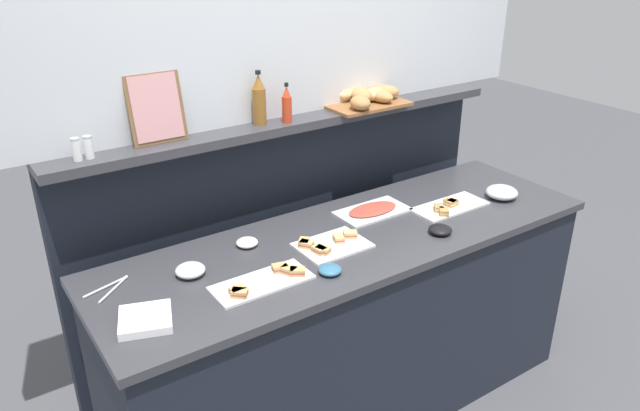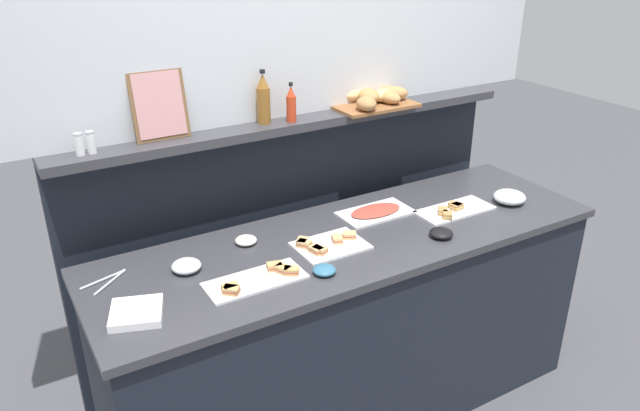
# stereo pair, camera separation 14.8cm
# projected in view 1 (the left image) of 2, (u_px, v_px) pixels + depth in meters

# --- Properties ---
(ground_plane) EXTENTS (12.00, 12.00, 0.00)m
(ground_plane) POSITION_uv_depth(u_px,v_px,m) (286.00, 342.00, 3.45)
(ground_plane) COLOR #4C4C51
(buffet_counter) EXTENTS (2.23, 0.69, 0.93)m
(buffet_counter) POSITION_uv_depth(u_px,v_px,m) (351.00, 326.00, 2.80)
(buffet_counter) COLOR black
(buffet_counter) RESTS_ON ground_plane
(back_ledge_unit) EXTENTS (2.24, 0.22, 1.34)m
(back_ledge_unit) POSITION_uv_depth(u_px,v_px,m) (290.00, 237.00, 3.09)
(back_ledge_unit) COLOR black
(back_ledge_unit) RESTS_ON ground_plane
(sandwich_platter_rear) EXTENTS (0.37, 0.17, 0.04)m
(sandwich_platter_rear) POSITION_uv_depth(u_px,v_px,m) (449.00, 206.00, 2.85)
(sandwich_platter_rear) COLOR white
(sandwich_platter_rear) RESTS_ON buffet_counter
(sandwich_platter_front) EXTENTS (0.29, 0.21, 0.04)m
(sandwich_platter_front) POSITION_uv_depth(u_px,v_px,m) (329.00, 244.00, 2.51)
(sandwich_platter_front) COLOR white
(sandwich_platter_front) RESTS_ON buffet_counter
(sandwich_platter_side) EXTENTS (0.37, 0.16, 0.04)m
(sandwich_platter_side) POSITION_uv_depth(u_px,v_px,m) (264.00, 281.00, 2.25)
(sandwich_platter_side) COLOR silver
(sandwich_platter_side) RESTS_ON buffet_counter
(cold_cuts_platter) EXTENTS (0.34, 0.19, 0.02)m
(cold_cuts_platter) POSITION_uv_depth(u_px,v_px,m) (373.00, 211.00, 2.81)
(cold_cuts_platter) COLOR silver
(cold_cuts_platter) RESTS_ON buffet_counter
(glass_bowl_large) EXTENTS (0.11, 0.11, 0.05)m
(glass_bowl_large) POSITION_uv_depth(u_px,v_px,m) (190.00, 271.00, 2.30)
(glass_bowl_large) COLOR silver
(glass_bowl_large) RESTS_ON buffet_counter
(glass_bowl_medium) EXTENTS (0.15, 0.15, 0.06)m
(glass_bowl_medium) POSITION_uv_depth(u_px,v_px,m) (502.00, 193.00, 2.95)
(glass_bowl_medium) COLOR silver
(glass_bowl_medium) RESTS_ON buffet_counter
(condiment_bowl_red) EXTENTS (0.09, 0.09, 0.03)m
(condiment_bowl_red) POSITION_uv_depth(u_px,v_px,m) (330.00, 270.00, 2.32)
(condiment_bowl_red) COLOR teal
(condiment_bowl_red) RESTS_ON buffet_counter
(condiment_bowl_dark) EXTENTS (0.10, 0.10, 0.04)m
(condiment_bowl_dark) POSITION_uv_depth(u_px,v_px,m) (440.00, 230.00, 2.62)
(condiment_bowl_dark) COLOR black
(condiment_bowl_dark) RESTS_ON buffet_counter
(condiment_bowl_teal) EXTENTS (0.09, 0.09, 0.03)m
(condiment_bowl_teal) POSITION_uv_depth(u_px,v_px,m) (247.00, 242.00, 2.51)
(condiment_bowl_teal) COLOR silver
(condiment_bowl_teal) RESTS_ON buffet_counter
(serving_tongs) EXTENTS (0.18, 0.13, 0.01)m
(serving_tongs) POSITION_uv_depth(u_px,v_px,m) (110.00, 287.00, 2.22)
(serving_tongs) COLOR #B7BABF
(serving_tongs) RESTS_ON buffet_counter
(napkin_stack) EXTENTS (0.22, 0.22, 0.03)m
(napkin_stack) POSITION_uv_depth(u_px,v_px,m) (145.00, 319.00, 2.03)
(napkin_stack) COLOR white
(napkin_stack) RESTS_ON buffet_counter
(hot_sauce_bottle) EXTENTS (0.04, 0.04, 0.18)m
(hot_sauce_bottle) POSITION_uv_depth(u_px,v_px,m) (287.00, 105.00, 2.69)
(hot_sauce_bottle) COLOR red
(hot_sauce_bottle) RESTS_ON back_ledge_unit
(vinegar_bottle_amber) EXTENTS (0.06, 0.06, 0.24)m
(vinegar_bottle_amber) POSITION_uv_depth(u_px,v_px,m) (259.00, 101.00, 2.65)
(vinegar_bottle_amber) COLOR #8E5B23
(vinegar_bottle_amber) RESTS_ON back_ledge_unit
(salt_shaker) EXTENTS (0.03, 0.03, 0.09)m
(salt_shaker) POSITION_uv_depth(u_px,v_px,m) (76.00, 149.00, 2.27)
(salt_shaker) COLOR white
(salt_shaker) RESTS_ON back_ledge_unit
(pepper_shaker) EXTENTS (0.03, 0.03, 0.09)m
(pepper_shaker) POSITION_uv_depth(u_px,v_px,m) (89.00, 147.00, 2.29)
(pepper_shaker) COLOR white
(pepper_shaker) RESTS_ON back_ledge_unit
(bread_basket) EXTENTS (0.41, 0.33, 0.08)m
(bread_basket) POSITION_uv_depth(u_px,v_px,m) (369.00, 97.00, 2.97)
(bread_basket) COLOR brown
(bread_basket) RESTS_ON back_ledge_unit
(framed_picture) EXTENTS (0.22, 0.07, 0.28)m
(framed_picture) POSITION_uv_depth(u_px,v_px,m) (156.00, 107.00, 2.42)
(framed_picture) COLOR brown
(framed_picture) RESTS_ON back_ledge_unit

